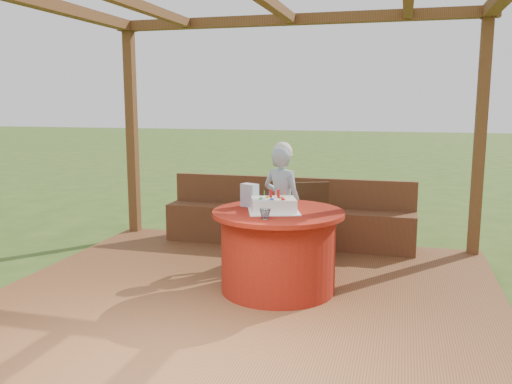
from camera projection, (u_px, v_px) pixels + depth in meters
ground at (249, 303)px, 4.99m from camera, size 60.00×60.00×0.00m
deck at (249, 297)px, 4.98m from camera, size 4.50×4.00×0.12m
pergola at (248, 33)px, 4.59m from camera, size 4.50×4.00×2.72m
bench at (288, 223)px, 6.56m from camera, size 3.00×0.42×0.80m
table at (278, 250)px, 4.93m from camera, size 1.19×1.19×0.74m
chair at (314, 218)px, 5.96m from camera, size 0.50×0.50×0.83m
elderly_woman at (282, 201)px, 5.85m from camera, size 0.53×0.44×1.29m
birthday_cake at (274, 205)px, 4.84m from camera, size 0.56×0.56×0.19m
gift_bag at (250, 195)px, 5.05m from camera, size 0.18×0.15×0.22m
drinking_glass at (265, 214)px, 4.52m from camera, size 0.11×0.11×0.09m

